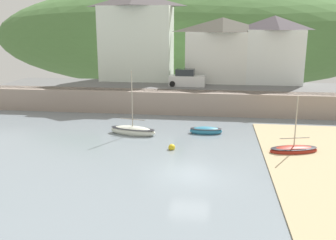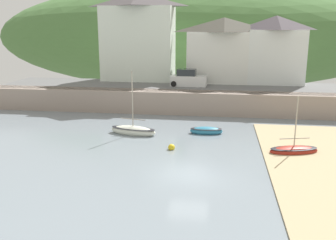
% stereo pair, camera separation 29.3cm
% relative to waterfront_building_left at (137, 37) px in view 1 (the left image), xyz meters
% --- Properties ---
extents(quay_seawall, '(48.00, 9.40, 2.40)m').
position_rel_waterfront_building_left_xyz_m(quay_seawall, '(8.78, -7.70, -6.50)').
color(quay_seawall, gray).
rests_on(quay_seawall, ground).
extents(hillside_backdrop, '(80.00, 44.00, 20.56)m').
position_rel_waterfront_building_left_xyz_m(hillside_backdrop, '(4.46, 30.00, -0.66)').
color(hillside_backdrop, '#4C783D').
rests_on(hillside_backdrop, ground).
extents(waterfront_building_left, '(9.16, 5.28, 10.77)m').
position_rel_waterfront_building_left_xyz_m(waterfront_building_left, '(0.00, 0.00, 0.00)').
color(waterfront_building_left, silver).
rests_on(waterfront_building_left, ground).
extents(waterfront_building_centre, '(8.91, 6.19, 7.78)m').
position_rel_waterfront_building_left_xyz_m(waterfront_building_centre, '(10.72, 0.00, -1.51)').
color(waterfront_building_centre, silver).
rests_on(waterfront_building_centre, ground).
extents(waterfront_building_right, '(6.81, 6.25, 7.97)m').
position_rel_waterfront_building_left_xyz_m(waterfront_building_right, '(16.87, 0.00, -1.40)').
color(waterfront_building_right, white).
rests_on(waterfront_building_right, ground).
extents(sailboat_nearest_shore, '(2.88, 1.30, 0.75)m').
position_rel_waterfront_building_left_xyz_m(sailboat_nearest_shore, '(9.45, -15.75, -7.62)').
color(sailboat_nearest_shore, teal).
rests_on(sailboat_nearest_shore, ground).
extents(sailboat_blue_trim, '(4.36, 2.18, 5.69)m').
position_rel_waterfront_building_left_xyz_m(sailboat_blue_trim, '(3.19, -16.86, -7.55)').
color(sailboat_blue_trim, silver).
rests_on(sailboat_blue_trim, ground).
extents(fishing_boat_green, '(3.84, 2.22, 4.41)m').
position_rel_waterfront_building_left_xyz_m(fishing_boat_green, '(16.03, -20.15, -7.61)').
color(fishing_boat_green, '#A5261A').
rests_on(fishing_boat_green, ground).
extents(parked_car_near_slipway, '(4.18, 1.90, 1.95)m').
position_rel_waterfront_building_left_xyz_m(parked_car_near_slipway, '(6.80, -4.50, -4.65)').
color(parked_car_near_slipway, silver).
rests_on(parked_car_near_slipway, ground).
extents(mooring_buoy, '(0.52, 0.52, 0.52)m').
position_rel_waterfront_building_left_xyz_m(mooring_buoy, '(7.05, -20.54, -7.70)').
color(mooring_buoy, yellow).
rests_on(mooring_buoy, ground).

